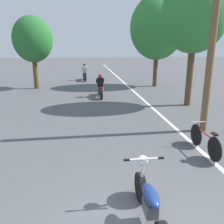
{
  "coord_description": "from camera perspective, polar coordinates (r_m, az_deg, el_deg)",
  "views": [
    {
      "loc": [
        -0.81,
        -2.65,
        2.97
      ],
      "look_at": [
        0.07,
        4.67,
        0.9
      ],
      "focal_mm": 38.0,
      "sensor_mm": 36.0,
      "label": 1
    }
  ],
  "objects": [
    {
      "name": "utility_pole",
      "position": [
        8.75,
        23.06,
        16.17
      ],
      "size": [
        1.1,
        0.24,
        6.27
      ],
      "color": "brown",
      "rests_on": "ground"
    },
    {
      "name": "motorcycle_rider_far",
      "position": [
        21.28,
        -6.57,
        9.02
      ],
      "size": [
        0.5,
        2.16,
        1.43
      ],
      "color": "black",
      "rests_on": "ground"
    },
    {
      "name": "roadside_tree_right_far",
      "position": [
        18.23,
        10.86,
        19.27
      ],
      "size": [
        3.92,
        3.53,
        6.46
      ],
      "color": "#513A23",
      "rests_on": "ground"
    },
    {
      "name": "motorcycle_foreground",
      "position": [
        4.37,
        8.99,
        -20.53
      ],
      "size": [
        0.75,
        1.95,
        1.0
      ],
      "color": "black",
      "rests_on": "ground"
    },
    {
      "name": "lane_stripe_edge",
      "position": [
        15.96,
        5.35,
        4.91
      ],
      "size": [
        0.14,
        48.0,
        0.01
      ],
      "primitive_type": "cube",
      "color": "white",
      "rests_on": "ground"
    },
    {
      "name": "bicycle_parked",
      "position": [
        7.29,
        21.42,
        -6.44
      ],
      "size": [
        0.44,
        1.73,
        0.78
      ],
      "color": "black",
      "rests_on": "ground"
    },
    {
      "name": "roadside_tree_left",
      "position": [
        17.75,
        -18.55,
        16.19
      ],
      "size": [
        2.71,
        2.44,
        4.95
      ],
      "color": "#513A23",
      "rests_on": "ground"
    },
    {
      "name": "roadside_tree_right_near",
      "position": [
        12.64,
        19.35,
        21.33
      ],
      "size": [
        3.18,
        2.86,
        6.25
      ],
      "color": "#513A23",
      "rests_on": "ground"
    },
    {
      "name": "motorcycle_rider_lead",
      "position": [
        14.17,
        -2.82,
        5.7
      ],
      "size": [
        0.5,
        1.98,
        1.38
      ],
      "color": "black",
      "rests_on": "ground"
    }
  ]
}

